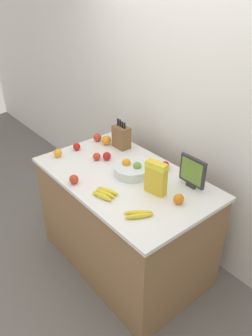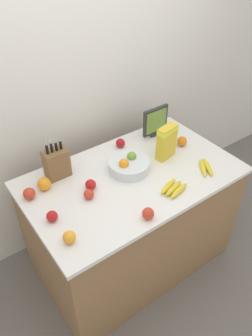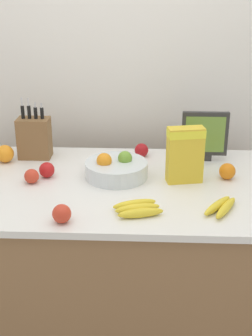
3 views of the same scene
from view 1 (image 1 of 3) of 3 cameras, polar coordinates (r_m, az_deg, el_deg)
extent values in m
plane|color=slate|center=(3.24, -0.26, -15.53)|extent=(14.00, 14.00, 0.00)
cube|color=silver|center=(2.90, 10.06, 9.23)|extent=(9.00, 0.06, 2.60)
cube|color=olive|center=(2.93, -0.28, -9.39)|extent=(1.47, 0.87, 0.90)
cube|color=white|center=(2.66, -0.30, -1.66)|extent=(1.50, 0.90, 0.03)
cube|color=brown|center=(3.05, -0.81, 5.39)|extent=(0.16, 0.11, 0.21)
cylinder|color=black|center=(3.03, -1.40, 8.01)|extent=(0.02, 0.02, 0.06)
cube|color=silver|center=(3.01, -1.41, 8.95)|extent=(0.01, 0.00, 0.04)
cylinder|color=black|center=(3.00, -1.02, 7.83)|extent=(0.02, 0.02, 0.07)
cube|color=silver|center=(2.98, -1.03, 8.76)|extent=(0.01, 0.00, 0.04)
cylinder|color=black|center=(2.98, -0.63, 7.58)|extent=(0.02, 0.02, 0.06)
cube|color=silver|center=(2.97, -0.64, 8.32)|extent=(0.01, 0.00, 0.03)
cylinder|color=black|center=(2.96, -0.24, 7.38)|extent=(0.02, 0.02, 0.06)
cube|color=silver|center=(2.94, -0.24, 8.10)|extent=(0.01, 0.00, 0.02)
cube|color=#2D2D2D|center=(2.56, 11.23, -2.94)|extent=(0.08, 0.03, 0.03)
cube|color=#2D2D2D|center=(2.49, 11.52, -0.52)|extent=(0.23, 0.02, 0.22)
cube|color=olive|center=(2.48, 11.32, -0.62)|extent=(0.19, 0.00, 0.18)
cube|color=gold|center=(2.39, 5.22, -1.75)|extent=(0.17, 0.10, 0.26)
cube|color=yellow|center=(2.34, 5.34, 0.39)|extent=(0.17, 0.10, 0.04)
cylinder|color=silver|center=(2.65, 1.03, -0.38)|extent=(0.29, 0.29, 0.07)
sphere|color=#6B9E33|center=(2.61, 1.98, 0.36)|extent=(0.07, 0.07, 0.07)
sphere|color=orange|center=(2.65, 0.05, 0.91)|extent=(0.07, 0.07, 0.07)
ellipsoid|color=yellow|center=(2.44, -3.14, -4.00)|extent=(0.18, 0.10, 0.04)
ellipsoid|color=yellow|center=(2.41, -3.67, -4.45)|extent=(0.19, 0.09, 0.04)
ellipsoid|color=yellow|center=(2.39, -4.20, -4.91)|extent=(0.19, 0.08, 0.04)
ellipsoid|color=yellow|center=(2.23, 2.12, -7.76)|extent=(0.15, 0.18, 0.03)
ellipsoid|color=yellow|center=(2.21, 2.28, -8.33)|extent=(0.13, 0.19, 0.03)
sphere|color=red|center=(3.06, -8.58, 3.71)|extent=(0.07, 0.07, 0.07)
sphere|color=red|center=(2.87, -3.36, 2.08)|extent=(0.07, 0.07, 0.07)
sphere|color=red|center=(2.57, -9.07, -1.95)|extent=(0.07, 0.07, 0.07)
sphere|color=red|center=(2.87, -5.12, 2.02)|extent=(0.07, 0.07, 0.07)
sphere|color=#A31419|center=(2.74, 6.81, 0.45)|extent=(0.07, 0.07, 0.07)
sphere|color=red|center=(3.21, -5.00, 5.33)|extent=(0.08, 0.08, 0.08)
sphere|color=orange|center=(2.35, 9.16, -5.34)|extent=(0.08, 0.08, 0.08)
sphere|color=orange|center=(3.13, -3.44, 4.85)|extent=(0.09, 0.09, 0.09)
sphere|color=orange|center=(2.97, -11.81, 2.58)|extent=(0.07, 0.07, 0.07)
camera|label=2|loc=(2.81, -43.36, 24.55)|focal=35.00mm
camera|label=3|loc=(1.76, -53.48, 0.59)|focal=50.00mm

